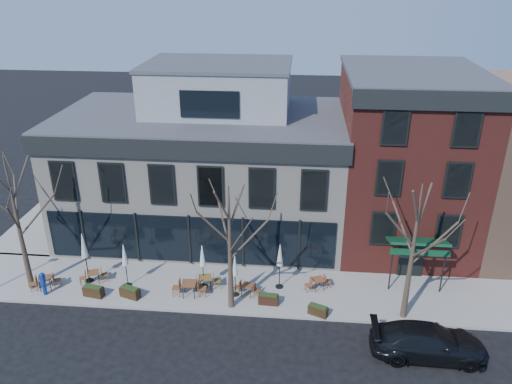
# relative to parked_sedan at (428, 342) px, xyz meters

# --- Properties ---
(ground) EXTENTS (120.00, 120.00, 0.00)m
(ground) POSITION_rel_parked_sedan_xyz_m (-12.64, 6.54, -0.78)
(ground) COLOR black
(ground) RESTS_ON ground
(sidewalk_front) EXTENTS (33.50, 4.70, 0.15)m
(sidewalk_front) POSITION_rel_parked_sedan_xyz_m (-9.39, 4.39, -0.70)
(sidewalk_front) COLOR gray
(sidewalk_front) RESTS_ON ground
(sidewalk_side) EXTENTS (4.50, 12.00, 0.15)m
(sidewalk_side) POSITION_rel_parked_sedan_xyz_m (-23.89, 12.54, -0.70)
(sidewalk_side) COLOR gray
(sidewalk_side) RESTS_ON ground
(corner_building) EXTENTS (18.39, 10.39, 11.10)m
(corner_building) POSITION_rel_parked_sedan_xyz_m (-12.57, 11.61, 3.95)
(corner_building) COLOR beige
(corner_building) RESTS_ON ground
(red_brick_building) EXTENTS (8.20, 11.78, 11.18)m
(red_brick_building) POSITION_rel_parked_sedan_xyz_m (0.36, 11.52, 4.86)
(red_brick_building) COLOR maroon
(red_brick_building) RESTS_ON ground
(tree_corner) EXTENTS (3.93, 3.98, 7.92)m
(tree_corner) POSITION_rel_parked_sedan_xyz_m (-21.13, 3.33, 3.47)
(tree_corner) COLOR #382B21
(tree_corner) RESTS_ON sidewalk_front
(tree_mid) EXTENTS (3.50, 3.55, 7.04)m
(tree_mid) POSITION_rel_parked_sedan_xyz_m (-9.63, 2.63, 3.02)
(tree_mid) COLOR #382B21
(tree_mid) RESTS_ON sidewalk_front
(tree_right) EXTENTS (3.72, 3.77, 7.48)m
(tree_right) POSITION_rel_parked_sedan_xyz_m (-0.63, 2.63, 3.24)
(tree_right) COLOR #382B21
(tree_right) RESTS_ON sidewalk_front
(parked_sedan) EXTENTS (5.37, 2.22, 1.55)m
(parked_sedan) POSITION_rel_parked_sedan_xyz_m (0.00, 0.00, 0.00)
(parked_sedan) COLOR black
(parked_sedan) RESTS_ON ground
(call_box) EXTENTS (0.30, 0.29, 1.45)m
(call_box) POSITION_rel_parked_sedan_xyz_m (-20.03, 2.74, 0.14)
(call_box) COLOR #0B2E94
(call_box) RESTS_ON sidewalk_front
(cafe_set_0) EXTENTS (1.70, 1.00, 0.88)m
(cafe_set_0) POSITION_rel_parked_sedan_xyz_m (-20.25, 3.29, -0.17)
(cafe_set_0) COLOR brown
(cafe_set_0) RESTS_ON sidewalk_front
(cafe_set_1) EXTENTS (1.64, 1.00, 0.85)m
(cafe_set_1) POSITION_rel_parked_sedan_xyz_m (-17.77, 4.09, -0.19)
(cafe_set_1) COLOR brown
(cafe_set_1) RESTS_ON sidewalk_front
(cafe_set_2) EXTENTS (1.94, 0.81, 1.01)m
(cafe_set_2) POSITION_rel_parked_sedan_xyz_m (-12.06, 3.37, -0.11)
(cafe_set_2) COLOR brown
(cafe_set_2) RESTS_ON sidewalk_front
(cafe_set_3) EXTENTS (1.79, 0.84, 0.92)m
(cafe_set_3) POSITION_rel_parked_sedan_xyz_m (-11.30, 4.11, -0.15)
(cafe_set_3) COLOR brown
(cafe_set_3) RESTS_ON sidewalk_front
(cafe_set_4) EXTENTS (1.61, 0.76, 0.82)m
(cafe_set_4) POSITION_rel_parked_sedan_xyz_m (-8.88, 3.69, -0.20)
(cafe_set_4) COLOR brown
(cafe_set_4) RESTS_ON sidewalk_front
(cafe_set_5) EXTENTS (1.58, 0.99, 0.82)m
(cafe_set_5) POSITION_rel_parked_sedan_xyz_m (-5.02, 4.61, -0.20)
(cafe_set_5) COLOR brown
(cafe_set_5) RESTS_ON sidewalk_front
(umbrella_0) EXTENTS (0.50, 0.50, 3.14)m
(umbrella_0) POSITION_rel_parked_sedan_xyz_m (-18.13, 4.19, 1.59)
(umbrella_0) COLOR black
(umbrella_0) RESTS_ON sidewalk_front
(umbrella_1) EXTENTS (0.43, 0.43, 2.67)m
(umbrella_1) POSITION_rel_parked_sedan_xyz_m (-15.76, 3.98, 1.26)
(umbrella_1) COLOR black
(umbrella_1) RESTS_ON sidewalk_front
(umbrella_2) EXTENTS (0.43, 0.43, 2.70)m
(umbrella_2) POSITION_rel_parked_sedan_xyz_m (-11.43, 4.25, 1.28)
(umbrella_2) COLOR black
(umbrella_2) RESTS_ON sidewalk_front
(umbrella_3) EXTENTS (0.40, 0.40, 2.51)m
(umbrella_3) POSITION_rel_parked_sedan_xyz_m (-9.55, 3.65, 1.15)
(umbrella_3) COLOR black
(umbrella_3) RESTS_ON sidewalk_front
(umbrella_4) EXTENTS (0.45, 0.45, 2.81)m
(umbrella_4) POSITION_rel_parked_sedan_xyz_m (-7.17, 4.61, 1.35)
(umbrella_4) COLOR black
(umbrella_4) RESTS_ON sidewalk_front
(planter_0) EXTENTS (1.19, 0.64, 0.63)m
(planter_0) POSITION_rel_parked_sedan_xyz_m (-17.31, 2.85, -0.31)
(planter_0) COLOR #2F1E0F
(planter_0) RESTS_ON sidewalk_front
(planter_1) EXTENTS (1.21, 0.79, 0.63)m
(planter_1) POSITION_rel_parked_sedan_xyz_m (-15.27, 2.94, -0.31)
(planter_1) COLOR #302010
(planter_1) RESTS_ON sidewalk_front
(planter_2) EXTENTS (1.09, 0.49, 0.60)m
(planter_2) POSITION_rel_parked_sedan_xyz_m (-7.67, 3.04, -0.33)
(planter_2) COLOR black
(planter_2) RESTS_ON sidewalk_front
(planter_3) EXTENTS (1.09, 0.77, 0.57)m
(planter_3) POSITION_rel_parked_sedan_xyz_m (-5.05, 2.34, -0.34)
(planter_3) COLOR #312110
(planter_3) RESTS_ON sidewalk_front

